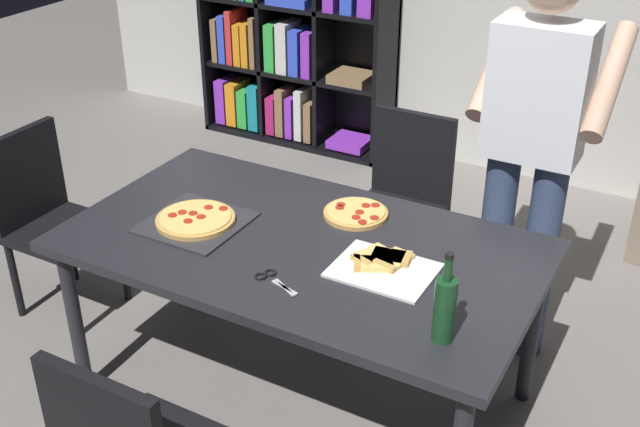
# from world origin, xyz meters

# --- Properties ---
(ground_plane) EXTENTS (12.00, 12.00, 0.00)m
(ground_plane) POSITION_xyz_m (0.00, 0.00, 0.00)
(ground_plane) COLOR gray
(dining_table) EXTENTS (1.81, 1.02, 0.75)m
(dining_table) POSITION_xyz_m (0.00, 0.00, 0.68)
(dining_table) COLOR #232328
(dining_table) RESTS_ON ground_plane
(chair_far_side) EXTENTS (0.42, 0.42, 0.90)m
(chair_far_side) POSITION_xyz_m (0.00, 0.99, 0.51)
(chair_far_side) COLOR black
(chair_far_side) RESTS_ON ground_plane
(chair_left_end) EXTENTS (0.42, 0.42, 0.90)m
(chair_left_end) POSITION_xyz_m (-1.39, 0.00, 0.51)
(chair_left_end) COLOR black
(chair_left_end) RESTS_ON ground_plane
(bookshelf) EXTENTS (1.40, 0.35, 1.95)m
(bookshelf) POSITION_xyz_m (-1.45, 2.38, 0.87)
(bookshelf) COLOR black
(bookshelf) RESTS_ON ground_plane
(person_serving_pizza) EXTENTS (0.55, 0.54, 1.75)m
(person_serving_pizza) POSITION_xyz_m (0.64, 0.77, 1.00)
(person_serving_pizza) COLOR #38476B
(person_serving_pizza) RESTS_ON ground_plane
(pepperoni_pizza_on_tray) EXTENTS (0.37, 0.37, 0.04)m
(pepperoni_pizza_on_tray) POSITION_xyz_m (-0.43, -0.08, 0.77)
(pepperoni_pizza_on_tray) COLOR #2D2D33
(pepperoni_pizza_on_tray) RESTS_ON dining_table
(pizza_slices_on_towel) EXTENTS (0.36, 0.28, 0.03)m
(pizza_slices_on_towel) POSITION_xyz_m (0.35, -0.02, 0.76)
(pizza_slices_on_towel) COLOR white
(pizza_slices_on_towel) RESTS_ON dining_table
(wine_bottle) EXTENTS (0.07, 0.07, 0.32)m
(wine_bottle) POSITION_xyz_m (0.69, -0.30, 0.87)
(wine_bottle) COLOR #194723
(wine_bottle) RESTS_ON dining_table
(kitchen_scissors) EXTENTS (0.20, 0.12, 0.01)m
(kitchen_scissors) POSITION_xyz_m (0.05, -0.28, 0.76)
(kitchen_scissors) COLOR silver
(kitchen_scissors) RESTS_ON dining_table
(second_pizza_plain) EXTENTS (0.26, 0.26, 0.03)m
(second_pizza_plain) POSITION_xyz_m (0.09, 0.28, 0.76)
(second_pizza_plain) COLOR tan
(second_pizza_plain) RESTS_ON dining_table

